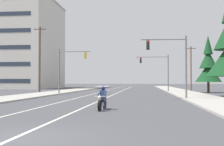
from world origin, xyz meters
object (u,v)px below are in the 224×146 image
Objects in this scene: traffic_signal_mid_right at (159,67)px; apartment_building_far_left_block at (13,44)px; utility_pole_left_near at (40,58)px; traffic_signal_near_right at (173,58)px; conifer_tree_right_verge_far at (208,66)px; utility_pole_right_far at (191,67)px; motorcycle_with_rider at (102,100)px; traffic_signal_near_left at (68,65)px.

apartment_building_far_left_block reaches higher than traffic_signal_mid_right.
apartment_building_far_left_block reaches higher than utility_pole_left_near.
utility_pole_left_near is 32.61m from apartment_building_far_left_block.
utility_pole_left_near is at bearing -167.11° from traffic_signal_mid_right.
apartment_building_far_left_block reaches higher than traffic_signal_near_right.
traffic_signal_near_right is at bearing -111.25° from conifer_tree_right_verge_far.
utility_pole_left_near is 28.17m from utility_pole_right_far.
utility_pole_left_near is (-18.95, -4.34, 1.31)m from traffic_signal_mid_right.
motorcycle_with_rider is 0.26× the size of utility_pole_right_far.
traffic_signal_near_right is at bearing -102.09° from utility_pole_right_far.
traffic_signal_near_right and traffic_signal_mid_right have the same top height.
motorcycle_with_rider is 32.39m from traffic_signal_mid_right.
conifer_tree_right_verge_far is at bearing -16.44° from traffic_signal_mid_right.
utility_pole_right_far is at bearing 96.37° from conifer_tree_right_verge_far.
conifer_tree_right_verge_far reaches higher than traffic_signal_near_right.
motorcycle_with_rider is 0.25× the size of conifer_tree_right_verge_far.
apartment_building_far_left_block is (-30.97, 54.65, 10.70)m from motorcycle_with_rider.
traffic_signal_near_right is (5.39, 11.00, 3.48)m from motorcycle_with_rider.
traffic_signal_mid_right is at bearing -32.41° from apartment_building_far_left_block.
traffic_signal_near_left is (-13.20, 10.57, 0.00)m from traffic_signal_near_right.
traffic_signal_mid_right is 19.49m from utility_pole_left_near.
traffic_signal_mid_right is at bearing 38.59° from traffic_signal_near_left.
apartment_building_far_left_block is at bearing 150.07° from conifer_tree_right_verge_far.
traffic_signal_near_right is 57.27m from apartment_building_far_left_block.
traffic_signal_mid_right is 0.59× the size of utility_pole_left_near.
utility_pole_right_far is 10.02m from conifer_tree_right_verge_far.
conifer_tree_right_verge_far is at bearing 4.51° from utility_pole_left_near.
traffic_signal_near_right is at bearing -88.95° from traffic_signal_mid_right.
utility_pole_right_far is at bearing 49.94° from traffic_signal_mid_right.
conifer_tree_right_verge_far is (7.22, 18.56, 0.03)m from traffic_signal_near_right.
traffic_signal_near_left is at bearing -43.90° from utility_pole_left_near.
traffic_signal_near_left is (-7.81, 21.57, 3.48)m from motorcycle_with_rider.
traffic_signal_mid_right is (5.01, 31.80, 3.55)m from motorcycle_with_rider.
conifer_tree_right_verge_far reaches higher than motorcycle_with_rider.
traffic_signal_near_left is 0.59× the size of utility_pole_left_near.
utility_pole_left_near reaches higher than traffic_signal_near_left.
traffic_signal_near_right is 0.69× the size of conifer_tree_right_verge_far.
traffic_signal_near_right is 29.16m from utility_pole_right_far.
utility_pole_right_far is (6.11, 28.51, 0.34)m from traffic_signal_near_right.
apartment_building_far_left_block reaches higher than motorcycle_with_rider.
utility_pole_right_far reaches higher than motorcycle_with_rider.
traffic_signal_near_left and traffic_signal_mid_right have the same top height.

